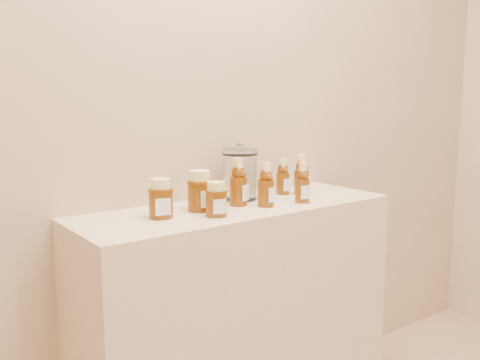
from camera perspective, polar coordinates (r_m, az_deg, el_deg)
wall_back at (r=2.04m, az=-3.67°, el=10.60°), size 3.50×0.02×2.70m
display_table at (r=2.06m, az=-0.25°, el=-15.09°), size 1.20×0.40×0.90m
bear_bottle_back_left at (r=1.92m, az=-0.18°, el=0.13°), size 0.09×0.09×0.19m
bear_bottle_back_mid at (r=2.14m, az=4.59°, el=0.63°), size 0.06×0.06×0.16m
bear_bottle_back_right at (r=2.14m, az=6.58°, el=0.87°), size 0.08×0.08×0.18m
bear_bottle_front_left at (r=1.90m, az=2.78°, el=-0.18°), size 0.07×0.07×0.18m
bear_bottle_front_right at (r=1.99m, az=6.68°, el=-0.01°), size 0.07×0.07×0.17m
honey_jar_left at (r=1.75m, az=-8.45°, el=-1.94°), size 0.10×0.10×0.13m
honey_jar_back at (r=1.84m, az=-4.30°, el=-1.14°), size 0.09×0.09×0.14m
honey_jar_front at (r=1.76m, az=-2.55°, el=-2.04°), size 0.09×0.09×0.12m
glass_canister at (r=2.02m, az=-0.02°, el=0.84°), size 0.16×0.16×0.21m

